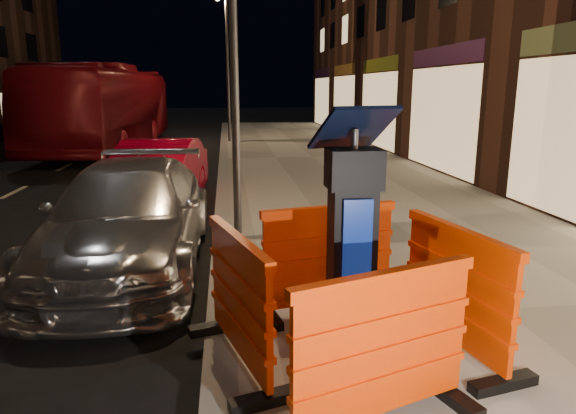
{
  "coord_description": "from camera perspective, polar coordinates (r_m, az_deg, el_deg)",
  "views": [
    {
      "loc": [
        0.11,
        -4.78,
        2.46
      ],
      "look_at": [
        0.8,
        1.0,
        1.1
      ],
      "focal_mm": 32.0,
      "sensor_mm": 36.0,
      "label": 1
    }
  ],
  "objects": [
    {
      "name": "ground_plane",
      "position": [
        5.38,
        -7.44,
        -14.19
      ],
      "size": [
        120.0,
        120.0,
        0.0
      ],
      "primitive_type": "plane",
      "color": "black",
      "rests_on": "ground"
    },
    {
      "name": "sidewalk",
      "position": [
        6.08,
        22.71,
        -11.04
      ],
      "size": [
        6.0,
        60.0,
        0.15
      ],
      "primitive_type": "cube",
      "color": "gray",
      "rests_on": "ground"
    },
    {
      "name": "kerb",
      "position": [
        5.35,
        -7.46,
        -13.48
      ],
      "size": [
        0.3,
        60.0,
        0.15
      ],
      "primitive_type": "cube",
      "color": "slate",
      "rests_on": "ground"
    },
    {
      "name": "parking_kiosk",
      "position": [
        4.34,
        7.09,
        -4.23
      ],
      "size": [
        0.79,
        0.79,
        2.05
      ],
      "primitive_type": "cube",
      "rotation": [
        0.0,
        0.0,
        0.26
      ],
      "color": "black",
      "rests_on": "sidewalk"
    },
    {
      "name": "barrier_front",
      "position": [
        3.67,
        10.54,
        -15.43
      ],
      "size": [
        1.58,
        1.06,
        1.14
      ],
      "primitive_type": "cube",
      "rotation": [
        0.0,
        0.0,
        0.35
      ],
      "color": "#FE3B01",
      "rests_on": "sidewalk"
    },
    {
      "name": "barrier_back",
      "position": [
        5.36,
        4.53,
        -5.85
      ],
      "size": [
        1.56,
        0.89,
        1.14
      ],
      "primitive_type": "cube",
      "rotation": [
        0.0,
        0.0,
        0.21
      ],
      "color": "#FE3B01",
      "rests_on": "sidewalk"
    },
    {
      "name": "barrier_kerbside",
      "position": [
        4.38,
        -5.46,
        -10.36
      ],
      "size": [
        1.0,
        1.58,
        1.14
      ],
      "primitive_type": "cube",
      "rotation": [
        0.0,
        0.0,
        1.86
      ],
      "color": "#FE3B01",
      "rests_on": "sidewalk"
    },
    {
      "name": "barrier_bldgside",
      "position": [
        4.8,
        18.15,
        -8.81
      ],
      "size": [
        0.91,
        1.56,
        1.14
      ],
      "primitive_type": "cube",
      "rotation": [
        0.0,
        0.0,
        1.79
      ],
      "color": "#FE3B01",
      "rests_on": "sidewalk"
    },
    {
      "name": "car_silver",
      "position": [
        7.64,
        -16.85,
        -6.23
      ],
      "size": [
        2.06,
        4.95,
        1.43
      ],
      "primitive_type": "imported",
      "rotation": [
        0.0,
        0.0,
        -0.01
      ],
      "color": "silver",
      "rests_on": "ground"
    },
    {
      "name": "car_red",
      "position": [
        11.11,
        -14.2,
        -0.05
      ],
      "size": [
        1.97,
        4.39,
        1.4
      ],
      "primitive_type": "imported",
      "rotation": [
        0.0,
        0.0,
        -0.12
      ],
      "color": "maroon",
      "rests_on": "ground"
    },
    {
      "name": "bus_doubledecker",
      "position": [
        22.26,
        -19.1,
        6.1
      ],
      "size": [
        3.43,
        12.02,
        3.31
      ],
      "primitive_type": "imported",
      "rotation": [
        0.0,
        0.0,
        -0.05
      ],
      "color": "maroon",
      "rests_on": "ground"
    },
    {
      "name": "street_lamp_mid",
      "position": [
        7.81,
        -6.06,
        18.15
      ],
      "size": [
        0.12,
        0.12,
        6.0
      ],
      "primitive_type": "cylinder",
      "color": "#3F3F44",
      "rests_on": "sidewalk"
    },
    {
      "name": "street_lamp_far",
      "position": [
        22.79,
        -6.7,
        14.82
      ],
      "size": [
        0.12,
        0.12,
        6.0
      ],
      "primitive_type": "cylinder",
      "color": "#3F3F44",
      "rests_on": "sidewalk"
    }
  ]
}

